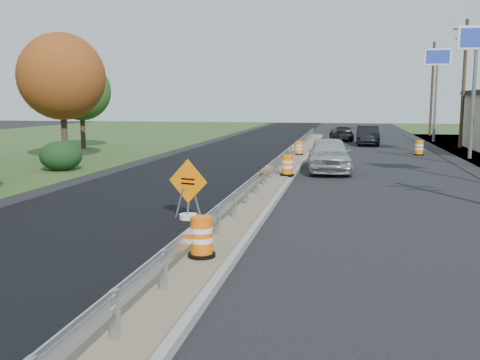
% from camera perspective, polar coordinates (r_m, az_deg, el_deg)
% --- Properties ---
extents(ground, '(140.00, 140.00, 0.00)m').
position_cam_1_polar(ground, '(19.07, 1.84, -2.10)').
color(ground, black).
rests_on(ground, ground).
extents(milled_overlay, '(7.20, 120.00, 0.01)m').
position_cam_1_polar(milled_overlay, '(29.66, -3.42, 1.66)').
color(milled_overlay, black).
rests_on(milled_overlay, ground).
extents(median, '(1.60, 55.00, 0.23)m').
position_cam_1_polar(median, '(26.88, 4.61, 1.18)').
color(median, gray).
rests_on(median, ground).
extents(guardrail, '(0.10, 46.15, 0.72)m').
position_cam_1_polar(guardrail, '(27.80, 4.86, 2.69)').
color(guardrail, silver).
rests_on(guardrail, median).
extents(pylon_sign_mid, '(2.20, 0.30, 7.90)m').
position_cam_1_polar(pylon_sign_mid, '(35.43, 23.90, 12.55)').
color(pylon_sign_mid, slate).
rests_on(pylon_sign_mid, ground).
extents(pylon_sign_north, '(2.20, 0.30, 7.90)m').
position_cam_1_polar(pylon_sign_north, '(49.16, 20.30, 11.38)').
color(pylon_sign_north, slate).
rests_on(pylon_sign_north, ground).
extents(utility_pole_nmid, '(1.90, 0.26, 9.40)m').
position_cam_1_polar(utility_pole_nmid, '(43.36, 22.77, 9.68)').
color(utility_pole_nmid, '#473523').
rests_on(utility_pole_nmid, ground).
extents(utility_pole_north, '(1.90, 0.26, 9.40)m').
position_cam_1_polar(utility_pole_north, '(58.14, 19.81, 9.34)').
color(utility_pole_north, '#473523').
rests_on(utility_pole_north, ground).
extents(hedge_north, '(2.09, 2.09, 1.52)m').
position_cam_1_polar(hedge_north, '(28.36, -18.56, 2.47)').
color(hedge_north, black).
rests_on(hedge_north, ground).
extents(tree_near_red, '(4.95, 4.95, 7.35)m').
position_cam_1_polar(tree_near_red, '(32.73, -18.49, 10.40)').
color(tree_near_red, '#473523').
rests_on(tree_near_red, ground).
extents(tree_near_back, '(4.29, 4.29, 6.37)m').
position_cam_1_polar(tree_near_back, '(41.17, -16.58, 9.07)').
color(tree_near_back, '#473523').
rests_on(tree_near_back, ground).
extents(caution_sign, '(1.26, 0.54, 1.79)m').
position_cam_1_polar(caution_sign, '(15.89, -5.54, -2.58)').
color(caution_sign, white).
rests_on(caution_sign, ground).
extents(barrel_median_near, '(0.58, 0.58, 0.86)m').
position_cam_1_polar(barrel_median_near, '(11.29, -4.12, -6.15)').
color(barrel_median_near, black).
rests_on(barrel_median_near, median).
extents(barrel_median_mid, '(0.61, 0.61, 0.90)m').
position_cam_1_polar(barrel_median_mid, '(23.61, 5.06, 1.52)').
color(barrel_median_mid, black).
rests_on(barrel_median_mid, median).
extents(barrel_median_far, '(0.56, 0.56, 0.82)m').
position_cam_1_polar(barrel_median_far, '(32.94, 6.29, 3.38)').
color(barrel_median_far, black).
rests_on(barrel_median_far, median).
extents(barrel_shoulder_mid, '(0.65, 0.65, 0.96)m').
position_cam_1_polar(barrel_shoulder_mid, '(36.72, 18.56, 3.25)').
color(barrel_shoulder_mid, black).
rests_on(barrel_shoulder_mid, ground).
extents(car_silver, '(2.40, 5.19, 1.72)m').
position_cam_1_polar(car_silver, '(26.85, 9.48, 2.70)').
color(car_silver, silver).
rests_on(car_silver, ground).
extents(car_dark_mid, '(1.71, 4.75, 1.56)m').
position_cam_1_polar(car_dark_mid, '(44.18, 13.45, 4.66)').
color(car_dark_mid, black).
rests_on(car_dark_mid, ground).
extents(car_dark_far, '(2.37, 4.71, 1.31)m').
position_cam_1_polar(car_dark_far, '(48.72, 10.78, 4.93)').
color(car_dark_far, black).
rests_on(car_dark_far, ground).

